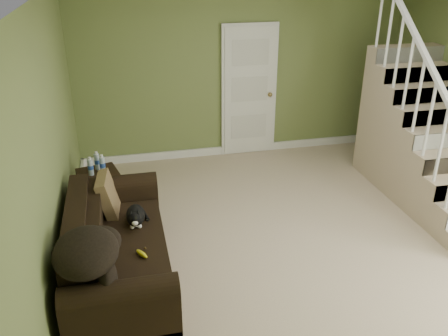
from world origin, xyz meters
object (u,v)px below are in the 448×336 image
sofa (115,255)px  cat (136,216)px  banana (142,254)px  side_table (100,192)px

sofa → cat: size_ratio=4.19×
cat → banana: 0.57m
banana → side_table: bearing=73.2°
cat → banana: bearing=-84.6°
sofa → side_table: 1.45m
banana → cat: bearing=61.6°
cat → banana: (0.02, -0.57, -0.07)m
side_table → sofa: bearing=-83.7°
side_table → cat: side_table is taller
sofa → side_table: (-0.16, 1.44, -0.03)m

